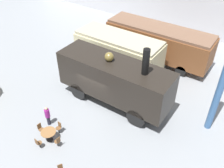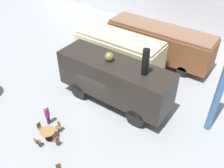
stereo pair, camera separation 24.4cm
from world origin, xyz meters
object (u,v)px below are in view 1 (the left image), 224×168
at_px(passenger_coach_wooden, 158,41).
at_px(steam_locomotive, 114,78).
at_px(cafe_table_mid, 49,133).
at_px(passenger_coach_vintage, 119,51).
at_px(visitor_person, 48,115).

xyz_separation_m(passenger_coach_wooden, steam_locomotive, (0.12, -7.49, 0.30)).
bearing_deg(cafe_table_mid, passenger_coach_vintage, 94.61).
xyz_separation_m(passenger_coach_wooden, passenger_coach_vintage, (-2.06, -3.58, 0.02)).
height_order(passenger_coach_vintage, visitor_person, passenger_coach_vintage).
relative_size(cafe_table_mid, visitor_person, 0.62).
height_order(steam_locomotive, cafe_table_mid, steam_locomotive).
xyz_separation_m(passenger_coach_wooden, visitor_person, (-2.36, -11.94, -1.12)).
bearing_deg(cafe_table_mid, passenger_coach_wooden, 84.24).
bearing_deg(passenger_coach_wooden, visitor_person, -101.17).
bearing_deg(passenger_coach_vintage, passenger_coach_wooden, 60.14).
distance_m(passenger_coach_wooden, steam_locomotive, 7.50).
height_order(passenger_coach_vintage, steam_locomotive, steam_locomotive).
bearing_deg(steam_locomotive, passenger_coach_wooden, 90.88).
xyz_separation_m(passenger_coach_vintage, visitor_person, (-0.30, -8.36, -1.14)).
bearing_deg(passenger_coach_wooden, steam_locomotive, -89.12).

